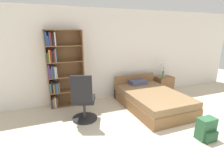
{
  "coord_description": "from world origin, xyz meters",
  "views": [
    {
      "loc": [
        -2.06,
        -1.63,
        1.98
      ],
      "look_at": [
        -0.62,
        1.98,
        0.8
      ],
      "focal_mm": 28.0,
      "sensor_mm": 36.0,
      "label": 1
    }
  ],
  "objects_px": {
    "water_bottle": "(163,75)",
    "backpack_green": "(206,129)",
    "bed": "(151,99)",
    "nightstand": "(164,85)",
    "bookshelf": "(60,69)",
    "office_chair": "(83,101)",
    "table_lamp": "(164,64)"
  },
  "relations": [
    {
      "from": "nightstand",
      "to": "table_lamp",
      "type": "distance_m",
      "value": 0.7
    },
    {
      "from": "bookshelf",
      "to": "nightstand",
      "type": "distance_m",
      "value": 3.36
    },
    {
      "from": "bookshelf",
      "to": "water_bottle",
      "type": "xyz_separation_m",
      "value": [
        3.13,
        -0.23,
        -0.39
      ]
    },
    {
      "from": "nightstand",
      "to": "backpack_green",
      "type": "relative_size",
      "value": 1.28
    },
    {
      "from": "office_chair",
      "to": "nightstand",
      "type": "distance_m",
      "value": 3.09
    },
    {
      "from": "nightstand",
      "to": "backpack_green",
      "type": "bearing_deg",
      "value": -110.72
    },
    {
      "from": "bookshelf",
      "to": "water_bottle",
      "type": "height_order",
      "value": "bookshelf"
    },
    {
      "from": "water_bottle",
      "to": "backpack_green",
      "type": "relative_size",
      "value": 0.51
    },
    {
      "from": "bed",
      "to": "nightstand",
      "type": "relative_size",
      "value": 3.75
    },
    {
      "from": "bed",
      "to": "nightstand",
      "type": "xyz_separation_m",
      "value": [
        1.08,
        0.85,
        0.04
      ]
    },
    {
      "from": "bookshelf",
      "to": "water_bottle",
      "type": "bearing_deg",
      "value": -4.21
    },
    {
      "from": "nightstand",
      "to": "water_bottle",
      "type": "xyz_separation_m",
      "value": [
        -0.14,
        -0.1,
        0.38
      ]
    },
    {
      "from": "bed",
      "to": "backpack_green",
      "type": "bearing_deg",
      "value": -85.28
    },
    {
      "from": "bed",
      "to": "table_lamp",
      "type": "height_order",
      "value": "table_lamp"
    },
    {
      "from": "nightstand",
      "to": "bed",
      "type": "bearing_deg",
      "value": -141.87
    },
    {
      "from": "bed",
      "to": "office_chair",
      "type": "xyz_separation_m",
      "value": [
        -1.86,
        -0.11,
        0.26
      ]
    },
    {
      "from": "bookshelf",
      "to": "table_lamp",
      "type": "distance_m",
      "value": 3.23
    },
    {
      "from": "bed",
      "to": "table_lamp",
      "type": "relative_size",
      "value": 3.99
    },
    {
      "from": "water_bottle",
      "to": "backpack_green",
      "type": "bearing_deg",
      "value": -108.41
    },
    {
      "from": "bed",
      "to": "water_bottle",
      "type": "height_order",
      "value": "water_bottle"
    },
    {
      "from": "bookshelf",
      "to": "table_lamp",
      "type": "xyz_separation_m",
      "value": [
        3.22,
        -0.12,
        -0.07
      ]
    },
    {
      "from": "table_lamp",
      "to": "backpack_green",
      "type": "distance_m",
      "value": 2.77
    },
    {
      "from": "bookshelf",
      "to": "office_chair",
      "type": "bearing_deg",
      "value": -72.88
    },
    {
      "from": "bookshelf",
      "to": "office_chair",
      "type": "distance_m",
      "value": 1.26
    },
    {
      "from": "bed",
      "to": "backpack_green",
      "type": "distance_m",
      "value": 1.65
    },
    {
      "from": "water_bottle",
      "to": "backpack_green",
      "type": "distance_m",
      "value": 2.57
    },
    {
      "from": "water_bottle",
      "to": "office_chair",
      "type": "bearing_deg",
      "value": -162.93
    },
    {
      "from": "bookshelf",
      "to": "backpack_green",
      "type": "height_order",
      "value": "bookshelf"
    },
    {
      "from": "office_chair",
      "to": "table_lamp",
      "type": "distance_m",
      "value": 3.08
    },
    {
      "from": "bookshelf",
      "to": "table_lamp",
      "type": "height_order",
      "value": "bookshelf"
    },
    {
      "from": "bookshelf",
      "to": "backpack_green",
      "type": "bearing_deg",
      "value": -48.5
    },
    {
      "from": "office_chair",
      "to": "table_lamp",
      "type": "bearing_deg",
      "value": 18.54
    }
  ]
}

